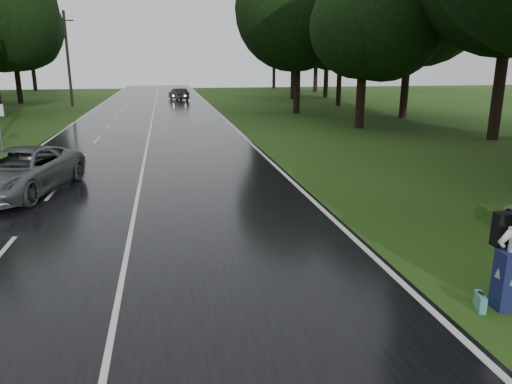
% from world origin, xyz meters
% --- Properties ---
extents(ground, '(160.00, 160.00, 0.00)m').
position_xyz_m(ground, '(0.00, 0.00, 0.00)').
color(ground, '#294A16').
rests_on(ground, ground).
extents(road, '(12.00, 140.00, 0.04)m').
position_xyz_m(road, '(0.00, 20.00, 0.02)').
color(road, black).
rests_on(road, ground).
extents(lane_center, '(0.12, 140.00, 0.01)m').
position_xyz_m(lane_center, '(0.00, 20.00, 0.04)').
color(lane_center, silver).
rests_on(lane_center, road).
extents(grey_car, '(3.95, 6.15, 1.58)m').
position_xyz_m(grey_car, '(-4.02, 7.94, 0.83)').
color(grey_car, '#515456').
rests_on(grey_car, road).
extents(far_car, '(2.50, 4.42, 1.38)m').
position_xyz_m(far_car, '(2.81, 50.95, 0.73)').
color(far_car, black).
rests_on(far_car, road).
extents(suitcase, '(0.26, 0.45, 0.31)m').
position_xyz_m(suitcase, '(6.75, -2.43, 0.15)').
color(suitcase, teal).
rests_on(suitcase, ground).
extents(utility_pole_far, '(1.80, 0.28, 9.56)m').
position_xyz_m(utility_pole_far, '(-8.50, 44.21, 0.00)').
color(utility_pole_far, black).
rests_on(utility_pole_far, ground).
extents(road_sign_b, '(0.60, 0.10, 2.49)m').
position_xyz_m(road_sign_b, '(-7.20, 16.53, 0.00)').
color(road_sign_b, white).
rests_on(road_sign_b, ground).
extents(tree_left_f, '(9.05, 9.05, 14.15)m').
position_xyz_m(tree_left_f, '(-14.96, 49.35, 0.00)').
color(tree_left_f, black).
rests_on(tree_left_f, ground).
extents(tree_right_d, '(8.07, 8.07, 12.61)m').
position_xyz_m(tree_right_d, '(14.58, 22.49, 0.00)').
color(tree_right_d, black).
rests_on(tree_right_d, ground).
extents(tree_right_e, '(9.56, 9.56, 14.93)m').
position_xyz_m(tree_right_e, '(12.84, 32.99, 0.00)').
color(tree_right_e, black).
rests_on(tree_right_e, ground).
extents(tree_right_f, '(9.61, 9.61, 15.02)m').
position_xyz_m(tree_right_f, '(16.97, 49.91, 0.00)').
color(tree_right_f, black).
rests_on(tree_right_f, ground).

